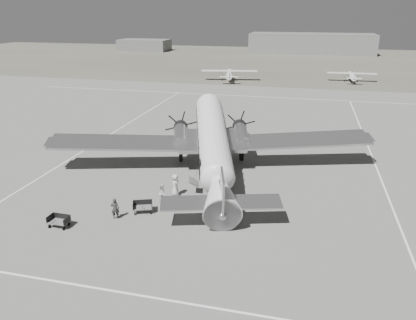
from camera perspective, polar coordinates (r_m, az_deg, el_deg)
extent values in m
plane|color=slate|center=(33.85, 4.23, -4.61)|extent=(260.00, 260.00, 0.00)
cube|color=white|center=(22.21, -2.32, -19.60)|extent=(60.00, 0.15, 0.01)
cube|color=white|center=(34.25, 24.54, -6.22)|extent=(0.15, 80.00, 0.01)
cube|color=white|center=(48.49, -15.10, 2.55)|extent=(0.15, 60.00, 0.01)
cube|color=white|center=(71.91, 9.72, 8.65)|extent=(90.00, 0.15, 0.01)
cube|color=#58574A|center=(126.22, 11.80, 13.48)|extent=(260.00, 90.00, 0.01)
cube|color=slate|center=(150.73, 14.31, 15.50)|extent=(42.00, 14.00, 6.00)
cube|color=#5B5B5B|center=(150.52, 14.42, 16.74)|extent=(42.00, 14.00, 0.60)
cube|color=#5B5B5B|center=(157.64, -8.93, 15.68)|extent=(18.00, 10.00, 4.00)
imported|color=#292929|center=(30.20, -12.94, -6.67)|extent=(0.68, 0.57, 1.61)
imported|color=silver|center=(32.13, -6.40, -4.65)|extent=(0.58, 0.73, 1.50)
imported|color=#BBBBB8|center=(33.04, -4.62, -3.53)|extent=(0.76, 1.00, 1.84)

